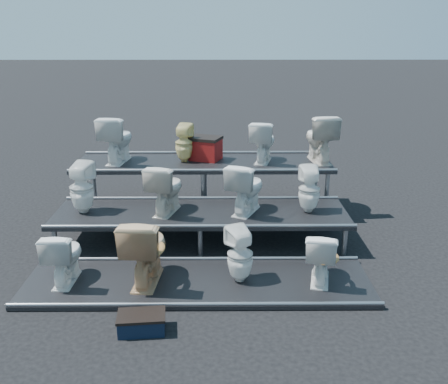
{
  "coord_description": "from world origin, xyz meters",
  "views": [
    {
      "loc": [
        0.28,
        -6.72,
        3.02
      ],
      "look_at": [
        0.33,
        0.1,
        0.73
      ],
      "focal_mm": 40.0,
      "sensor_mm": 36.0,
      "label": 1
    }
  ],
  "objects_px": {
    "toilet_0": "(64,256)",
    "toilet_1": "(145,249)",
    "toilet_6": "(246,187)",
    "toilet_11": "(320,138)",
    "toilet_10": "(263,141)",
    "toilet_8": "(117,139)",
    "red_crate": "(206,150)",
    "toilet_3": "(321,256)",
    "toilet_7": "(309,189)",
    "toilet_5": "(166,188)",
    "toilet_9": "(184,143)",
    "step_stool": "(142,324)",
    "toilet_2": "(240,255)",
    "toilet_4": "(82,188)"
  },
  "relations": [
    {
      "from": "toilet_4",
      "to": "toilet_7",
      "type": "relative_size",
      "value": 1.09
    },
    {
      "from": "toilet_1",
      "to": "toilet_3",
      "type": "distance_m",
      "value": 2.11
    },
    {
      "from": "toilet_2",
      "to": "toilet_1",
      "type": "bearing_deg",
      "value": -24.57
    },
    {
      "from": "toilet_8",
      "to": "toilet_11",
      "type": "xyz_separation_m",
      "value": [
        3.33,
        0.0,
        0.01
      ]
    },
    {
      "from": "toilet_6",
      "to": "step_stool",
      "type": "height_order",
      "value": "toilet_6"
    },
    {
      "from": "toilet_9",
      "to": "toilet_10",
      "type": "height_order",
      "value": "toilet_10"
    },
    {
      "from": "toilet_3",
      "to": "toilet_10",
      "type": "height_order",
      "value": "toilet_10"
    },
    {
      "from": "toilet_5",
      "to": "toilet_10",
      "type": "distance_m",
      "value": 2.0
    },
    {
      "from": "toilet_0",
      "to": "toilet_1",
      "type": "distance_m",
      "value": 0.98
    },
    {
      "from": "toilet_6",
      "to": "toilet_10",
      "type": "bearing_deg",
      "value": -79.84
    },
    {
      "from": "toilet_3",
      "to": "toilet_6",
      "type": "distance_m",
      "value": 1.61
    },
    {
      "from": "toilet_6",
      "to": "red_crate",
      "type": "xyz_separation_m",
      "value": [
        -0.61,
        1.43,
        0.2
      ]
    },
    {
      "from": "toilet_9",
      "to": "step_stool",
      "type": "xyz_separation_m",
      "value": [
        -0.22,
        -3.57,
        -1.09
      ]
    },
    {
      "from": "toilet_3",
      "to": "step_stool",
      "type": "height_order",
      "value": "toilet_3"
    },
    {
      "from": "toilet_3",
      "to": "toilet_7",
      "type": "xyz_separation_m",
      "value": [
        0.06,
        1.3,
        0.41
      ]
    },
    {
      "from": "toilet_3",
      "to": "toilet_4",
      "type": "bearing_deg",
      "value": -9.98
    },
    {
      "from": "toilet_2",
      "to": "toilet_3",
      "type": "bearing_deg",
      "value": 155.43
    },
    {
      "from": "toilet_6",
      "to": "red_crate",
      "type": "distance_m",
      "value": 1.57
    },
    {
      "from": "toilet_5",
      "to": "toilet_9",
      "type": "height_order",
      "value": "toilet_9"
    },
    {
      "from": "toilet_9",
      "to": "red_crate",
      "type": "xyz_separation_m",
      "value": [
        0.35,
        0.13,
        -0.15
      ]
    },
    {
      "from": "toilet_6",
      "to": "step_stool",
      "type": "xyz_separation_m",
      "value": [
        -1.18,
        -2.27,
        -0.74
      ]
    },
    {
      "from": "red_crate",
      "to": "toilet_6",
      "type": "bearing_deg",
      "value": -45.63
    },
    {
      "from": "toilet_4",
      "to": "red_crate",
      "type": "relative_size",
      "value": 1.56
    },
    {
      "from": "toilet_1",
      "to": "toilet_6",
      "type": "xyz_separation_m",
      "value": [
        1.26,
        1.3,
        0.34
      ]
    },
    {
      "from": "toilet_1",
      "to": "toilet_9",
      "type": "height_order",
      "value": "toilet_9"
    },
    {
      "from": "toilet_5",
      "to": "toilet_6",
      "type": "xyz_separation_m",
      "value": [
        1.14,
        0.0,
        0.01
      ]
    },
    {
      "from": "toilet_10",
      "to": "toilet_2",
      "type": "bearing_deg",
      "value": 93.68
    },
    {
      "from": "toilet_5",
      "to": "red_crate",
      "type": "relative_size",
      "value": 1.53
    },
    {
      "from": "toilet_3",
      "to": "toilet_9",
      "type": "height_order",
      "value": "toilet_9"
    },
    {
      "from": "toilet_6",
      "to": "toilet_11",
      "type": "relative_size",
      "value": 0.93
    },
    {
      "from": "toilet_0",
      "to": "toilet_7",
      "type": "xyz_separation_m",
      "value": [
        3.14,
        1.3,
        0.4
      ]
    },
    {
      "from": "toilet_5",
      "to": "toilet_10",
      "type": "height_order",
      "value": "toilet_10"
    },
    {
      "from": "toilet_1",
      "to": "toilet_7",
      "type": "bearing_deg",
      "value": -143.92
    },
    {
      "from": "toilet_7",
      "to": "toilet_3",
      "type": "bearing_deg",
      "value": 86.27
    },
    {
      "from": "toilet_8",
      "to": "step_stool",
      "type": "height_order",
      "value": "toilet_8"
    },
    {
      "from": "toilet_1",
      "to": "red_crate",
      "type": "xyz_separation_m",
      "value": [
        0.65,
        2.73,
        0.55
      ]
    },
    {
      "from": "step_stool",
      "to": "toilet_5",
      "type": "bearing_deg",
      "value": 83.59
    },
    {
      "from": "toilet_5",
      "to": "toilet_11",
      "type": "distance_m",
      "value": 2.77
    },
    {
      "from": "toilet_6",
      "to": "toilet_7",
      "type": "bearing_deg",
      "value": -155.28
    },
    {
      "from": "toilet_5",
      "to": "toilet_2",
      "type": "bearing_deg",
      "value": 143.38
    },
    {
      "from": "toilet_7",
      "to": "toilet_4",
      "type": "bearing_deg",
      "value": -1.1
    },
    {
      "from": "toilet_6",
      "to": "toilet_8",
      "type": "relative_size",
      "value": 0.95
    },
    {
      "from": "toilet_0",
      "to": "toilet_1",
      "type": "relative_size",
      "value": 0.79
    },
    {
      "from": "toilet_3",
      "to": "toilet_5",
      "type": "distance_m",
      "value": 2.41
    },
    {
      "from": "toilet_5",
      "to": "step_stool",
      "type": "xyz_separation_m",
      "value": [
        -0.04,
        -2.27,
        -0.74
      ]
    },
    {
      "from": "toilet_3",
      "to": "toilet_10",
      "type": "xyz_separation_m",
      "value": [
        -0.5,
        2.6,
        0.82
      ]
    },
    {
      "from": "toilet_9",
      "to": "toilet_8",
      "type": "bearing_deg",
      "value": 15.29
    },
    {
      "from": "toilet_7",
      "to": "step_stool",
      "type": "height_order",
      "value": "toilet_7"
    },
    {
      "from": "toilet_8",
      "to": "red_crate",
      "type": "height_order",
      "value": "toilet_8"
    },
    {
      "from": "toilet_1",
      "to": "toilet_2",
      "type": "bearing_deg",
      "value": -174.92
    }
  ]
}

